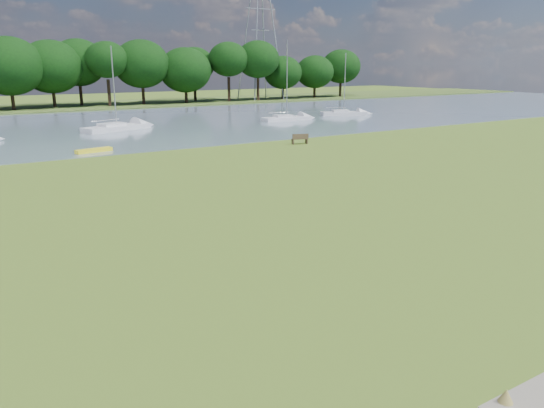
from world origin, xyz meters
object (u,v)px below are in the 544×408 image
sailboat_5 (116,126)px  riverbank_bench (300,139)px  kayak (94,150)px  pylon (260,6)px  sailboat_1 (286,117)px  sailboat_0 (343,112)px

sailboat_5 → riverbank_bench: bearing=-79.4°
kayak → pylon: 65.13m
riverbank_bench → kayak: 16.91m
pylon → sailboat_1: bearing=-116.5°
sailboat_1 → kayak: bearing=-153.0°
riverbank_bench → kayak: (-16.21, 4.82, -0.26)m
kayak → sailboat_1: size_ratio=0.30×
pylon → kayak: bearing=-133.0°
sailboat_0 → sailboat_5: size_ratio=0.96×
sailboat_1 → sailboat_5: (-20.25, 1.28, 0.03)m
riverbank_bench → pylon: pylon is taller
kayak → sailboat_5: 14.07m
pylon → sailboat_1: (-17.13, -34.36, -16.48)m
kayak → sailboat_5: size_ratio=0.34×
pylon → sailboat_1: size_ratio=2.86×
pylon → riverbank_bench: bearing=-117.8°
kayak → sailboat_5: sailboat_5 is taller
pylon → sailboat_1: 41.79m
kayak → sailboat_0: 38.30m
kayak → riverbank_bench: bearing=-29.3°
pylon → sailboat_0: 37.41m
riverbank_bench → sailboat_1: 19.05m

